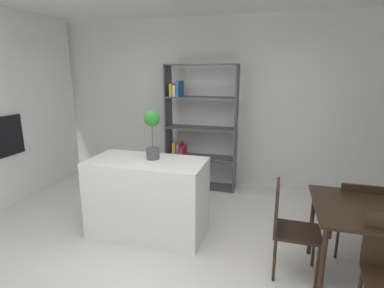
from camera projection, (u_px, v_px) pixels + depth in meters
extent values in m
plane|color=silver|center=(166.00, 270.00, 2.96)|extent=(9.48, 9.48, 0.00)
cube|color=silver|center=(219.00, 103.00, 5.08)|extent=(6.89, 0.06, 2.83)
cube|color=black|center=(4.00, 137.00, 4.17)|extent=(0.04, 0.62, 0.58)
cube|color=white|center=(148.00, 197.00, 3.56)|extent=(1.38, 0.69, 0.93)
cylinder|color=#4C4C51|center=(153.00, 153.00, 3.49)|extent=(0.16, 0.16, 0.14)
cylinder|color=#476633|center=(152.00, 136.00, 3.44)|extent=(0.01, 0.01, 0.28)
sphere|color=#2C862E|center=(152.00, 118.00, 3.39)|extent=(0.19, 0.19, 0.19)
cube|color=#4C4C51|center=(168.00, 126.00, 5.06)|extent=(0.02, 0.35, 2.06)
cube|color=#4C4C51|center=(236.00, 130.00, 4.76)|extent=(0.02, 0.35, 2.06)
cube|color=#4C4C51|center=(202.00, 65.00, 4.67)|extent=(1.18, 0.35, 0.02)
cube|color=#4C4C51|center=(201.00, 185.00, 5.15)|extent=(1.18, 0.35, 0.02)
cube|color=#4C4C51|center=(201.00, 157.00, 5.03)|extent=(1.14, 0.35, 0.02)
cube|color=#4C4C51|center=(201.00, 128.00, 4.91)|extent=(1.14, 0.35, 0.02)
cube|color=#4C4C51|center=(201.00, 97.00, 4.79)|extent=(1.14, 0.35, 0.02)
cube|color=#8E4793|center=(175.00, 175.00, 5.25)|extent=(0.06, 0.29, 0.25)
cube|color=orange|center=(178.00, 176.00, 5.23)|extent=(0.03, 0.29, 0.23)
cube|color=gold|center=(176.00, 148.00, 5.12)|extent=(0.05, 0.29, 0.23)
cube|color=#8E4793|center=(180.00, 149.00, 5.10)|extent=(0.05, 0.29, 0.22)
cube|color=red|center=(183.00, 150.00, 5.09)|extent=(0.05, 0.29, 0.16)
cube|color=gold|center=(173.00, 90.00, 4.89)|extent=(0.04, 0.29, 0.21)
cube|color=silver|center=(176.00, 90.00, 4.88)|extent=(0.04, 0.29, 0.19)
cube|color=#2D6BAD|center=(180.00, 89.00, 4.86)|extent=(0.05, 0.29, 0.25)
cube|color=black|center=(378.00, 211.00, 2.57)|extent=(1.06, 0.90, 0.03)
cylinder|color=black|center=(322.00, 268.00, 2.42)|extent=(0.04, 0.04, 0.74)
cylinder|color=black|center=(312.00, 222.00, 3.15)|extent=(0.04, 0.04, 0.74)
cube|color=black|center=(357.00, 213.00, 3.17)|extent=(0.47, 0.46, 0.03)
cube|color=black|center=(365.00, 204.00, 2.93)|extent=(0.46, 0.04, 0.38)
cylinder|color=black|center=(370.00, 227.00, 3.35)|extent=(0.03, 0.03, 0.45)
cylinder|color=black|center=(332.00, 222.00, 3.46)|extent=(0.03, 0.03, 0.45)
cylinder|color=black|center=(381.00, 245.00, 2.99)|extent=(0.03, 0.03, 0.45)
cylinder|color=black|center=(337.00, 239.00, 3.10)|extent=(0.03, 0.03, 0.45)
cube|color=black|center=(297.00, 232.00, 2.81)|extent=(0.44, 0.41, 0.03)
cube|color=black|center=(277.00, 206.00, 2.81)|extent=(0.04, 0.40, 0.45)
cylinder|color=black|center=(317.00, 268.00, 2.65)|extent=(0.03, 0.03, 0.44)
cylinder|color=black|center=(314.00, 247.00, 2.97)|extent=(0.03, 0.03, 0.44)
cylinder|color=black|center=(274.00, 260.00, 2.76)|extent=(0.03, 0.03, 0.44)
cylinder|color=black|center=(275.00, 241.00, 3.08)|extent=(0.03, 0.03, 0.44)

